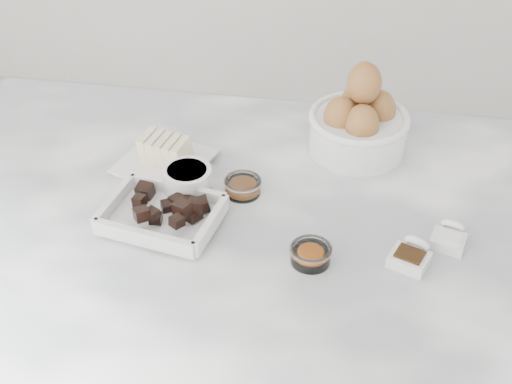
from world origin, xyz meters
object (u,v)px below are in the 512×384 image
zest_bowl (311,254)px  sugar_ramekin (188,180)px  honey_bowl (243,186)px  salt_spoon (449,237)px  butter_plate (163,156)px  egg_bowl (359,123)px  vanilla_spoon (411,255)px  chocolate_dish (162,213)px

zest_bowl → sugar_ramekin: bearing=149.0°
honey_bowl → salt_spoon: (0.35, -0.08, -0.00)m
butter_plate → zest_bowl: bearing=-35.5°
salt_spoon → egg_bowl: bearing=122.8°
sugar_ramekin → honey_bowl: sugar_ramekin is taller
egg_bowl → vanilla_spoon: (0.10, -0.30, -0.04)m
vanilla_spoon → egg_bowl: bearing=108.2°
butter_plate → zest_bowl: (0.29, -0.21, -0.01)m
egg_bowl → salt_spoon: 0.30m
butter_plate → salt_spoon: 0.52m
zest_bowl → salt_spoon: salt_spoon is taller
sugar_ramekin → egg_bowl: size_ratio=0.45×
egg_bowl → salt_spoon: egg_bowl is taller
zest_bowl → honey_bowl: bearing=131.2°
honey_bowl → zest_bowl: same height
honey_bowl → vanilla_spoon: size_ratio=0.79×
chocolate_dish → salt_spoon: bearing=3.0°
zest_bowl → vanilla_spoon: bearing=8.4°
sugar_ramekin → vanilla_spoon: 0.40m
honey_bowl → zest_bowl: 0.20m
zest_bowl → salt_spoon: 0.23m
egg_bowl → vanilla_spoon: egg_bowl is taller
sugar_ramekin → salt_spoon: 0.45m
zest_bowl → vanilla_spoon: 0.15m
honey_bowl → egg_bowl: bearing=41.9°
honey_bowl → vanilla_spoon: bearing=-24.5°
zest_bowl → vanilla_spoon: vanilla_spoon is taller
honey_bowl → salt_spoon: size_ratio=0.88×
chocolate_dish → salt_spoon: 0.47m
chocolate_dish → butter_plate: bearing=104.6°
egg_bowl → zest_bowl: egg_bowl is taller
egg_bowl → honey_bowl: 0.26m
butter_plate → egg_bowl: 0.37m
egg_bowl → vanilla_spoon: size_ratio=2.27×
butter_plate → honey_bowl: (0.16, -0.06, -0.01)m
salt_spoon → chocolate_dish: bearing=-177.0°
butter_plate → zest_bowl: 0.36m
butter_plate → egg_bowl: egg_bowl is taller
chocolate_dish → zest_bowl: (0.25, -0.05, -0.01)m
egg_bowl → zest_bowl: bearing=-99.5°
sugar_ramekin → salt_spoon: (0.44, -0.06, -0.01)m
sugar_ramekin → egg_bowl: bearing=33.3°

